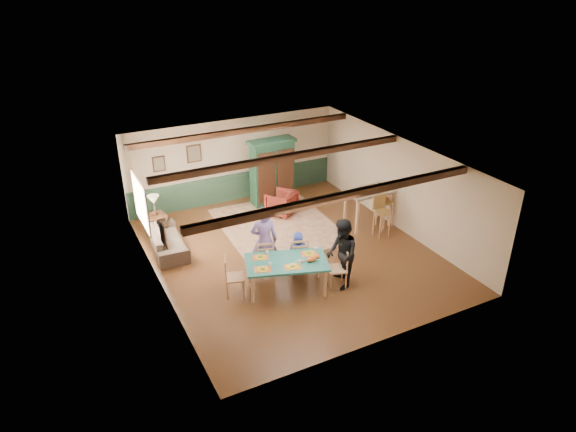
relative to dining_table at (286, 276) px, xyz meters
name	(u,v)px	position (x,y,z in m)	size (l,w,h in m)	color
floor	(291,253)	(0.89, 1.47, -0.40)	(8.00, 8.00, 0.00)	#4A2814
wall_back	(234,160)	(0.89, 5.47, 0.95)	(7.00, 0.02, 2.70)	beige
wall_left	(157,238)	(-2.61, 1.47, 0.95)	(0.02, 8.00, 2.70)	beige
wall_right	(400,184)	(4.39, 1.47, 0.95)	(0.02, 8.00, 2.70)	beige
ceiling	(292,159)	(0.89, 1.47, 2.30)	(7.00, 8.00, 0.02)	white
wainscot_back	(236,187)	(0.89, 5.45, 0.05)	(6.95, 0.03, 0.90)	#1F3929
ceiling_beam_front	(342,196)	(0.89, -0.83, 2.21)	(6.95, 0.16, 0.16)	black
ceiling_beam_mid	(284,157)	(0.89, 1.87, 2.21)	(6.95, 0.16, 0.16)	black
ceiling_beam_back	(245,131)	(0.89, 4.47, 2.21)	(6.95, 0.16, 0.16)	black
window_left	(140,202)	(-2.58, 3.17, 1.15)	(0.06, 1.60, 1.30)	white
picture_left_wall	(163,234)	(-2.58, 0.87, 1.35)	(0.04, 0.42, 0.52)	gray
picture_back_a	(194,154)	(-0.41, 5.44, 1.40)	(0.45, 0.04, 0.55)	gray
picture_back_b	(159,164)	(-1.51, 5.44, 1.25)	(0.38, 0.04, 0.48)	gray
dining_table	(286,276)	(0.00, 0.00, 0.00)	(1.90, 1.06, 0.79)	#216961
dining_chair_far_left	(265,257)	(-0.16, 0.86, 0.11)	(0.44, 0.47, 1.00)	tan
dining_chair_far_right	(299,254)	(0.64, 0.59, 0.11)	(0.44, 0.47, 1.00)	tan
dining_chair_end_left	(235,276)	(-1.15, 0.38, 0.11)	(0.44, 0.47, 1.00)	tan
dining_chair_end_right	(337,268)	(1.15, -0.38, 0.11)	(0.44, 0.47, 1.00)	tan
person_man	(264,241)	(-0.14, 0.94, 0.52)	(0.67, 0.44, 1.82)	#7A60A5
person_woman	(342,254)	(1.26, -0.41, 0.48)	(0.85, 0.66, 1.75)	black
person_child	(298,252)	(0.67, 0.67, 0.13)	(0.52, 0.34, 1.06)	#273D9D
cat	(312,258)	(0.52, -0.28, 0.49)	(0.38, 0.15, 0.19)	orange
place_setting_near_left	(263,267)	(-0.64, -0.07, 0.45)	(0.42, 0.32, 0.11)	gold
place_setting_near_center	(293,265)	(0.02, -0.28, 0.45)	(0.42, 0.32, 0.11)	gold
place_setting_far_left	(260,256)	(-0.47, 0.43, 0.45)	(0.42, 0.32, 0.11)	gold
place_setting_far_right	(309,252)	(0.64, 0.07, 0.45)	(0.42, 0.32, 0.11)	gold
area_rug	(277,225)	(1.28, 3.13, -0.39)	(3.18, 3.78, 0.01)	beige
armoire	(272,172)	(1.86, 4.69, 0.66)	(1.50, 0.60, 2.12)	#133122
armchair	(281,203)	(1.74, 3.78, -0.03)	(0.79, 0.81, 0.74)	#47100E
sofa	(167,239)	(-2.01, 3.23, -0.09)	(2.08, 0.81, 0.61)	#372B22
end_table	(157,225)	(-2.06, 4.14, -0.07)	(0.53, 0.53, 0.65)	black
table_lamp	(154,205)	(-2.06, 4.14, 0.55)	(0.33, 0.33, 0.59)	beige
counter_table	(368,208)	(3.65, 1.91, 0.17)	(1.36, 0.79, 1.13)	gray
bar_stool_left	(382,217)	(3.64, 1.20, 0.21)	(0.43, 0.47, 1.21)	#A67B40
bar_stool_right	(385,206)	(4.10, 1.68, 0.25)	(0.46, 0.50, 1.29)	#A67B40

